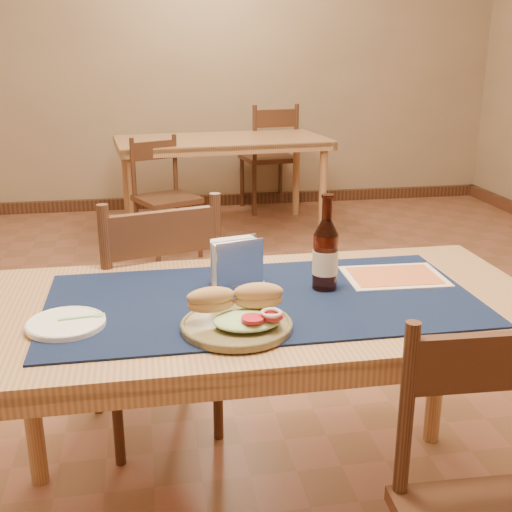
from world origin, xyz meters
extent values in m
cube|color=brown|center=(0.00, 0.00, -0.01)|extent=(6.00, 7.00, 0.02)
cube|color=tan|center=(0.00, 3.51, 1.40)|extent=(6.00, 0.02, 2.80)
cylinder|color=tan|center=(-0.72, -0.48, 0.35)|extent=(0.06, 0.06, 0.71)
cylinder|color=tan|center=(0.72, -0.48, 0.35)|extent=(0.06, 0.06, 0.71)
cube|color=tan|center=(0.00, -0.80, 0.73)|extent=(1.60, 0.80, 0.04)
cube|color=#0F1938|center=(0.00, -0.80, 0.75)|extent=(1.20, 0.60, 0.01)
cube|color=#4E2B1C|center=(0.00, 3.47, 0.05)|extent=(6.00, 0.06, 0.10)
cylinder|color=tan|center=(-0.39, 2.21, 0.35)|extent=(0.06, 0.06, 0.71)
cylinder|color=tan|center=(1.08, 2.34, 0.35)|extent=(0.06, 0.06, 0.71)
cylinder|color=tan|center=(-0.45, 2.87, 0.35)|extent=(0.06, 0.06, 0.71)
cylinder|color=tan|center=(1.02, 3.00, 0.35)|extent=(0.06, 0.06, 0.71)
cube|color=tan|center=(0.31, 2.60, 0.73)|extent=(1.70, 0.96, 0.04)
cylinder|color=#4E2B1C|center=(-0.18, 0.04, 0.24)|extent=(0.04, 0.04, 0.48)
cylinder|color=#4E2B1C|center=(-0.55, -0.06, 0.24)|extent=(0.04, 0.04, 0.48)
cylinder|color=#4E2B1C|center=(-0.08, -0.33, 0.24)|extent=(0.04, 0.04, 0.48)
cylinder|color=#4E2B1C|center=(-0.45, -0.43, 0.24)|extent=(0.04, 0.04, 0.48)
cube|color=#4E2B1C|center=(-0.31, -0.20, 0.48)|extent=(0.54, 0.54, 0.04)
cube|color=#4E2B1C|center=(-0.26, -0.39, 0.85)|extent=(0.38, 0.13, 0.15)
cylinder|color=#4E2B1C|center=(-0.08, -0.34, 0.72)|extent=(0.04, 0.04, 0.49)
cylinder|color=#4E2B1C|center=(-0.44, -0.44, 0.72)|extent=(0.04, 0.04, 0.49)
cube|color=#4E2B1C|center=(0.41, -1.29, 0.77)|extent=(0.35, 0.04, 0.13)
cylinder|color=#4E2B1C|center=(0.24, -1.28, 0.65)|extent=(0.03, 0.03, 0.44)
cylinder|color=#4E2B1C|center=(-0.24, 1.78, 0.21)|extent=(0.03, 0.03, 0.41)
cylinder|color=#4E2B1C|center=(0.06, 1.92, 0.21)|extent=(0.03, 0.03, 0.41)
cylinder|color=#4E2B1C|center=(-0.38, 2.08, 0.21)|extent=(0.03, 0.03, 0.41)
cylinder|color=#4E2B1C|center=(-0.08, 2.22, 0.21)|extent=(0.03, 0.03, 0.41)
cube|color=#4E2B1C|center=(-0.16, 2.00, 0.41)|extent=(0.51, 0.51, 0.04)
cube|color=#4E2B1C|center=(-0.23, 2.16, 0.73)|extent=(0.31, 0.16, 0.13)
cylinder|color=#4E2B1C|center=(-0.38, 2.09, 0.62)|extent=(0.03, 0.03, 0.42)
cylinder|color=#4E2B1C|center=(-0.08, 2.23, 0.62)|extent=(0.03, 0.03, 0.42)
cylinder|color=#4E2B1C|center=(0.98, 3.45, 0.24)|extent=(0.04, 0.04, 0.48)
cylinder|color=#4E2B1C|center=(0.60, 3.40, 0.24)|extent=(0.04, 0.04, 0.48)
cylinder|color=#4E2B1C|center=(1.03, 3.07, 0.24)|extent=(0.04, 0.04, 0.48)
cylinder|color=#4E2B1C|center=(0.65, 3.02, 0.24)|extent=(0.04, 0.04, 0.48)
cube|color=#4E2B1C|center=(0.81, 3.24, 0.48)|extent=(0.50, 0.50, 0.04)
cube|color=#4E2B1C|center=(0.84, 3.04, 0.85)|extent=(0.38, 0.08, 0.15)
cylinder|color=#4E2B1C|center=(1.03, 3.06, 0.72)|extent=(0.04, 0.04, 0.49)
cylinder|color=#4E2B1C|center=(0.65, 3.01, 0.72)|extent=(0.04, 0.04, 0.49)
cylinder|color=brown|center=(-0.10, -0.99, 0.76)|extent=(0.28, 0.28, 0.02)
torus|color=brown|center=(-0.10, -0.99, 0.77)|extent=(0.28, 0.28, 0.01)
ellipsoid|color=#BDE09A|center=(-0.08, -1.01, 0.79)|extent=(0.17, 0.14, 0.03)
ellipsoid|color=tan|center=(-0.16, -0.97, 0.83)|extent=(0.12, 0.06, 0.07)
ellipsoid|color=tan|center=(-0.04, -0.96, 0.83)|extent=(0.13, 0.06, 0.07)
cylinder|color=red|center=(-0.07, -1.05, 0.81)|extent=(0.06, 0.06, 0.01)
cylinder|color=red|center=(-0.02, -1.04, 0.81)|extent=(0.05, 0.05, 0.01)
torus|color=beige|center=(-0.02, -1.04, 0.82)|extent=(0.05, 0.05, 0.01)
cylinder|color=white|center=(-0.53, -0.90, 0.76)|extent=(0.20, 0.20, 0.01)
torus|color=white|center=(-0.53, -0.90, 0.77)|extent=(0.20, 0.20, 0.01)
cube|color=#7ECE71|center=(-0.50, -0.89, 0.77)|extent=(0.09, 0.02, 0.00)
cube|color=#7ECE71|center=(-0.44, -0.88, 0.77)|extent=(0.03, 0.02, 0.00)
cylinder|color=#4A170D|center=(0.19, -0.75, 0.84)|extent=(0.07, 0.07, 0.16)
cone|color=#4A170D|center=(0.19, -0.75, 0.94)|extent=(0.07, 0.07, 0.04)
cylinder|color=#4A170D|center=(0.19, -0.75, 1.00)|extent=(0.03, 0.03, 0.07)
cylinder|color=#4A170D|center=(0.19, -0.75, 1.03)|extent=(0.03, 0.03, 0.01)
cylinder|color=beige|center=(0.19, -0.75, 0.84)|extent=(0.07, 0.07, 0.07)
cube|color=white|center=(-0.05, -0.67, 0.76)|extent=(0.17, 0.10, 0.00)
cube|color=white|center=(-0.05, -0.70, 0.83)|extent=(0.14, 0.04, 0.14)
cube|color=white|center=(-0.06, -0.65, 0.83)|extent=(0.14, 0.04, 0.14)
cube|color=silver|center=(-0.05, -0.67, 0.82)|extent=(0.15, 0.07, 0.13)
cube|color=#419AD2|center=(-0.05, -0.69, 0.84)|extent=(0.10, 0.03, 0.05)
cube|color=beige|center=(0.43, -0.70, 0.76)|extent=(0.31, 0.23, 0.00)
cube|color=#D46636|center=(0.43, -0.70, 0.76)|extent=(0.27, 0.19, 0.00)
camera|label=1|loc=(-0.31, -2.45, 1.43)|focal=45.00mm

